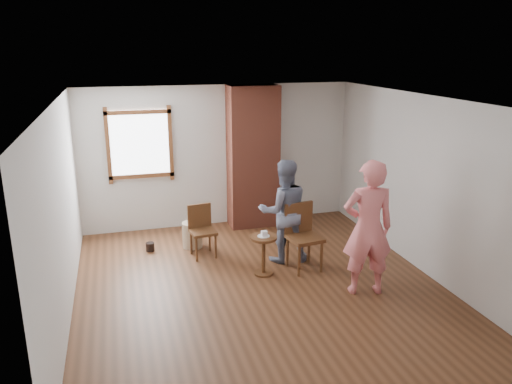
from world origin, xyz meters
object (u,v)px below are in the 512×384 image
at_px(side_table, 263,249).
at_px(person_pink, 368,228).
at_px(dining_chair_left, 202,227).
at_px(man, 284,211).
at_px(dining_chair_right, 302,233).
at_px(stoneware_crock, 192,235).

relative_size(side_table, person_pink, 0.32).
bearing_deg(dining_chair_left, side_table, -58.93).
distance_m(side_table, man, 0.73).
relative_size(dining_chair_right, person_pink, 0.53).
xyz_separation_m(stoneware_crock, man, (1.30, -0.91, 0.60)).
height_order(dining_chair_right, side_table, dining_chair_right).
bearing_deg(dining_chair_right, side_table, 179.60).
xyz_separation_m(side_table, man, (0.45, 0.41, 0.41)).
height_order(stoneware_crock, man, man).
distance_m(dining_chair_left, man, 1.36).
distance_m(stoneware_crock, dining_chair_left, 0.45).
relative_size(man, person_pink, 0.87).
xyz_separation_m(dining_chair_right, side_table, (-0.63, -0.08, -0.16)).
relative_size(stoneware_crock, dining_chair_right, 0.43).
xyz_separation_m(stoneware_crock, dining_chair_right, (1.48, -1.25, 0.34)).
bearing_deg(dining_chair_left, dining_chair_right, -39.39).
distance_m(dining_chair_left, person_pink, 2.73).
xyz_separation_m(dining_chair_left, dining_chair_right, (1.38, -0.88, 0.09)).
relative_size(dining_chair_left, man, 0.51).
bearing_deg(person_pink, stoneware_crock, -36.29).
height_order(stoneware_crock, dining_chair_left, dining_chair_left).
height_order(side_table, man, man).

